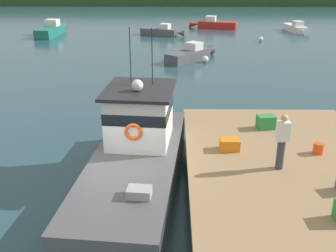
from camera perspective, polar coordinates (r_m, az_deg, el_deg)
ground_plane at (r=12.62m, az=-5.68°, el=-9.67°), size 200.00×200.00×0.00m
dock at (r=12.48m, az=16.68°, el=-5.29°), size 6.00×9.00×1.20m
main_fishing_boat at (r=12.76m, az=-4.36°, el=-4.05°), size 3.26×9.93×4.80m
crate_stack_near_edge at (r=12.67m, az=8.76°, el=-2.60°), size 0.61×0.45×0.36m
crate_single_by_cleat at (r=14.54m, az=13.74°, el=0.56°), size 0.66×0.52×0.47m
bait_bucket at (r=13.12m, az=20.60°, el=-2.99°), size 0.32×0.32×0.34m
deckhand_by_the_boat at (r=11.57m, az=15.88°, el=-2.01°), size 0.36×0.22×1.63m
moored_boat_near_channel at (r=42.24m, az=-16.21°, el=12.98°), size 1.85×5.86×1.47m
moored_boat_off_the_point at (r=44.55m, az=17.72°, el=13.11°), size 1.75×4.64×1.16m
moored_boat_mid_harbor at (r=40.45m, az=-0.83°, el=13.29°), size 4.55×2.41×1.15m
moored_boat_far_right at (r=45.32m, az=6.55°, el=14.18°), size 5.20×2.27×1.30m
moored_boat_outer_mooring at (r=29.94m, az=3.30°, el=10.17°), size 3.88×4.37×1.24m
mooring_buoy_channel_marker at (r=38.29m, az=13.04°, el=11.96°), size 0.42×0.42×0.42m
mooring_buoy_outer at (r=29.25m, az=5.30°, el=9.44°), size 0.47×0.47×0.47m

